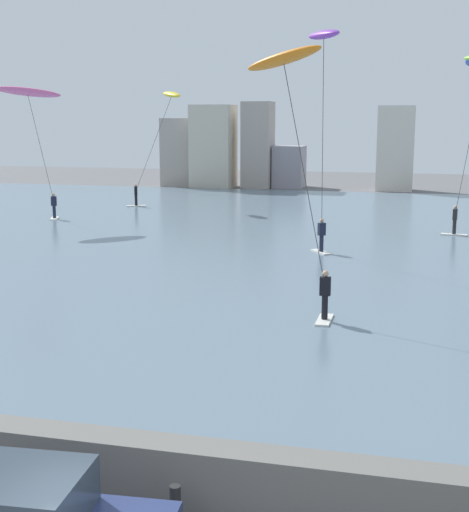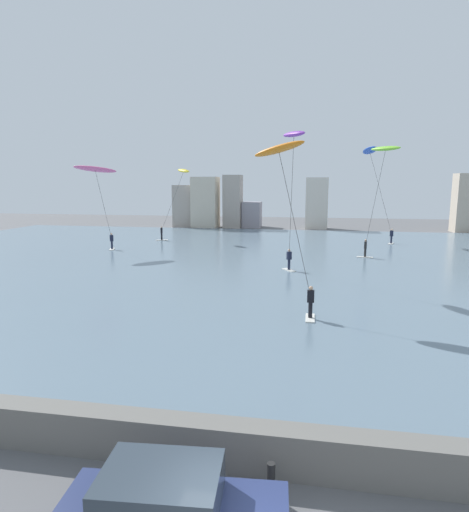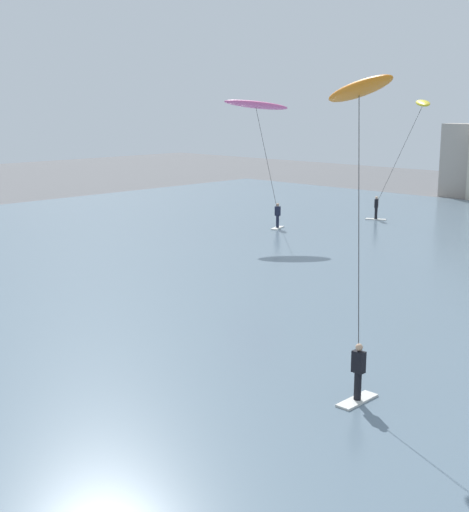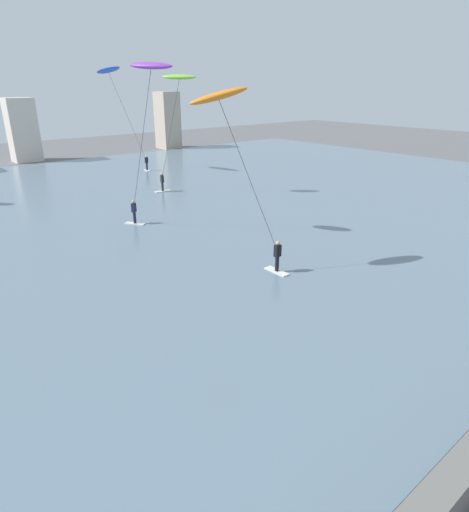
{
  "view_description": "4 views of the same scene",
  "coord_description": "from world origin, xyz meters",
  "views": [
    {
      "loc": [
        3.76,
        -7.48,
        6.56
      ],
      "look_at": [
        -0.72,
        10.18,
        3.06
      ],
      "focal_mm": 51.36,
      "sensor_mm": 36.0,
      "label": 1
    },
    {
      "loc": [
        0.95,
        -5.81,
        6.73
      ],
      "look_at": [
        -2.31,
        12.47,
        3.59
      ],
      "focal_mm": 30.56,
      "sensor_mm": 36.0,
      "label": 2
    },
    {
      "loc": [
        11.36,
        -0.19,
        8.03
      ],
      "look_at": [
        -3.15,
        14.62,
        3.61
      ],
      "focal_mm": 50.24,
      "sensor_mm": 36.0,
      "label": 3
    },
    {
      "loc": [
        -13.42,
        1.23,
        8.93
      ],
      "look_at": [
        -2.68,
        14.09,
        2.23
      ],
      "focal_mm": 30.23,
      "sensor_mm": 36.0,
      "label": 4
    }
  ],
  "objects": [
    {
      "name": "kitesurfer_blue",
      "position": [
        7.22,
        45.52,
        9.59
      ],
      "size": [
        3.81,
        4.68,
        10.66
      ],
      "color": "silver",
      "rests_on": "water_bay"
    },
    {
      "name": "kitesurfer_purple",
      "position": [
        -0.43,
        24.41,
        8.67
      ],
      "size": [
        2.1,
        5.08,
        10.08
      ],
      "color": "silver",
      "rests_on": "water_bay"
    },
    {
      "name": "kitesurfer_lime",
      "position": [
        6.53,
        32.28,
        8.34
      ],
      "size": [
        2.97,
        3.58,
        9.61
      ],
      "color": "silver",
      "rests_on": "water_bay"
    },
    {
      "name": "water_bay",
      "position": [
        0.0,
        30.18,
        0.05
      ],
      "size": [
        84.0,
        52.0,
        0.1
      ],
      "primitive_type": "cube",
      "color": "slate",
      "rests_on": "ground"
    },
    {
      "name": "kitesurfer_orange",
      "position": [
        -0.63,
        17.12,
        7.53
      ],
      "size": [
        3.55,
        3.81,
        8.88
      ],
      "color": "silver",
      "rests_on": "water_bay"
    }
  ]
}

